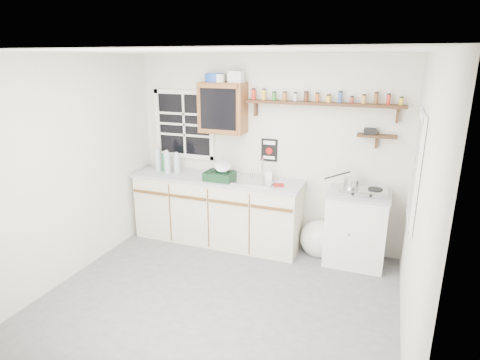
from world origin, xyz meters
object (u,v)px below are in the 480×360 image
object	(u,v)px
main_cabinet	(217,209)
hotplate	(363,191)
upper_cabinet	(223,108)
right_cabinet	(356,228)
spice_shelf	(321,103)
dish_rack	(221,174)

from	to	relation	value
main_cabinet	hotplate	xyz separation A→B (m)	(1.87, 0.01, 0.49)
main_cabinet	upper_cabinet	bearing A→B (deg)	76.32
right_cabinet	spice_shelf	bearing A→B (deg)	160.95
right_cabinet	upper_cabinet	bearing A→B (deg)	176.24
main_cabinet	dish_rack	world-z (taller)	dish_rack
main_cabinet	right_cabinet	distance (m)	1.84
upper_cabinet	dish_rack	distance (m)	0.86
main_cabinet	right_cabinet	world-z (taller)	main_cabinet
main_cabinet	upper_cabinet	xyz separation A→B (m)	(0.03, 0.14, 1.36)
right_cabinet	upper_cabinet	xyz separation A→B (m)	(-1.80, 0.12, 1.37)
main_cabinet	upper_cabinet	size ratio (longest dim) A/B	3.55
right_cabinet	dish_rack	xyz separation A→B (m)	(-1.73, -0.13, 0.55)
right_cabinet	hotplate	xyz separation A→B (m)	(0.04, -0.02, 0.49)
main_cabinet	upper_cabinet	world-z (taller)	upper_cabinet
dish_rack	hotplate	size ratio (longest dim) A/B	0.67
main_cabinet	hotplate	world-z (taller)	hotplate
right_cabinet	dish_rack	bearing A→B (deg)	-175.60
right_cabinet	hotplate	world-z (taller)	hotplate
main_cabinet	dish_rack	size ratio (longest dim) A/B	6.13
spice_shelf	dish_rack	size ratio (longest dim) A/B	5.07
upper_cabinet	spice_shelf	world-z (taller)	upper_cabinet
dish_rack	hotplate	world-z (taller)	dish_rack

